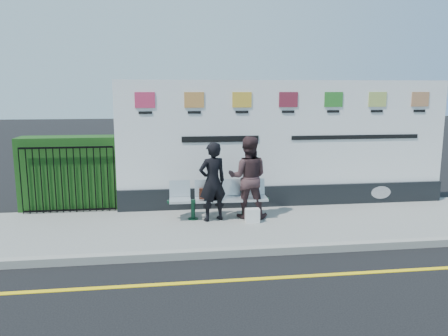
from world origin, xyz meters
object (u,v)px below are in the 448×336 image
(woman_right, at_px, (248,177))
(woman_left, at_px, (213,182))
(bench, at_px, (219,208))
(billboard, at_px, (286,152))

(woman_right, bearing_deg, woman_left, 22.39)
(woman_right, bearing_deg, bench, 14.20)
(billboard, relative_size, bench, 3.77)
(woman_left, bearing_deg, woman_right, 170.52)
(bench, distance_m, woman_left, 0.65)
(bench, xyz_separation_m, woman_right, (0.65, 0.02, 0.67))
(woman_left, height_order, woman_right, woman_right)
(woman_left, bearing_deg, bench, -159.55)
(billboard, height_order, bench, billboard)
(billboard, xyz_separation_m, woman_right, (-1.10, -0.91, -0.40))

